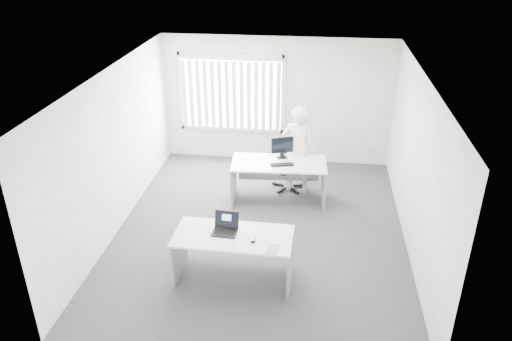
# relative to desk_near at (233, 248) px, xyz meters

# --- Properties ---
(ground) EXTENTS (6.00, 6.00, 0.00)m
(ground) POSITION_rel_desk_near_xyz_m (0.24, 1.40, -0.57)
(ground) COLOR #4C4D53
(ground) RESTS_ON ground
(wall_back) EXTENTS (5.00, 0.02, 2.80)m
(wall_back) POSITION_rel_desk_near_xyz_m (0.24, 4.40, 0.83)
(wall_back) COLOR white
(wall_back) RESTS_ON ground
(wall_front) EXTENTS (5.00, 0.02, 2.80)m
(wall_front) POSITION_rel_desk_near_xyz_m (0.24, -1.60, 0.83)
(wall_front) COLOR white
(wall_front) RESTS_ON ground
(wall_left) EXTENTS (0.02, 6.00, 2.80)m
(wall_left) POSITION_rel_desk_near_xyz_m (-2.26, 1.40, 0.83)
(wall_left) COLOR white
(wall_left) RESTS_ON ground
(wall_right) EXTENTS (0.02, 6.00, 2.80)m
(wall_right) POSITION_rel_desk_near_xyz_m (2.74, 1.40, 0.83)
(wall_right) COLOR white
(wall_right) RESTS_ON ground
(ceiling) EXTENTS (5.00, 6.00, 0.02)m
(ceiling) POSITION_rel_desk_near_xyz_m (0.24, 1.40, 2.23)
(ceiling) COLOR silver
(ceiling) RESTS_ON wall_back
(window) EXTENTS (2.32, 0.06, 1.76)m
(window) POSITION_rel_desk_near_xyz_m (-0.76, 4.36, 0.98)
(window) COLOR silver
(window) RESTS_ON wall_back
(blinds) EXTENTS (2.20, 0.10, 1.50)m
(blinds) POSITION_rel_desk_near_xyz_m (-0.76, 4.30, 0.95)
(blinds) COLOR silver
(blinds) RESTS_ON wall_back
(desk_near) EXTENTS (1.75, 0.85, 0.79)m
(desk_near) POSITION_rel_desk_near_xyz_m (0.00, 0.00, 0.00)
(desk_near) COLOR white
(desk_near) RESTS_ON ground
(desk_far) EXTENTS (1.84, 0.95, 0.82)m
(desk_far) POSITION_rel_desk_near_xyz_m (0.45, 2.51, 0.02)
(desk_far) COLOR white
(desk_far) RESTS_ON ground
(office_chair) EXTENTS (0.73, 0.73, 1.00)m
(office_chair) POSITION_rel_desk_near_xyz_m (0.61, 3.08, -0.26)
(office_chair) COLOR black
(office_chair) RESTS_ON ground
(person) EXTENTS (0.69, 0.48, 1.80)m
(person) POSITION_rel_desk_near_xyz_m (0.79, 2.96, 0.33)
(person) COLOR silver
(person) RESTS_ON ground
(laptop) EXTENTS (0.38, 0.34, 0.28)m
(laptop) POSITION_rel_desk_near_xyz_m (-0.14, 0.03, 0.36)
(laptop) COLOR black
(laptop) RESTS_ON desk_near
(paper_sheet) EXTENTS (0.36, 0.31, 0.00)m
(paper_sheet) POSITION_rel_desk_near_xyz_m (0.31, -0.07, 0.22)
(paper_sheet) COLOR white
(paper_sheet) RESTS_ON desk_near
(mouse) EXTENTS (0.06, 0.10, 0.04)m
(mouse) POSITION_rel_desk_near_xyz_m (0.31, -0.12, 0.24)
(mouse) COLOR #B7B7B9
(mouse) RESTS_ON paper_sheet
(booklet) EXTENTS (0.19, 0.24, 0.01)m
(booklet) POSITION_rel_desk_near_xyz_m (0.60, -0.28, 0.23)
(booklet) COLOR white
(booklet) RESTS_ON desk_near
(keyboard) EXTENTS (0.45, 0.23, 0.02)m
(keyboard) POSITION_rel_desk_near_xyz_m (0.53, 2.40, 0.25)
(keyboard) COLOR black
(keyboard) RESTS_ON desk_far
(monitor) EXTENTS (0.45, 0.26, 0.43)m
(monitor) POSITION_rel_desk_near_xyz_m (0.50, 2.73, 0.46)
(monitor) COLOR black
(monitor) RESTS_ON desk_far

